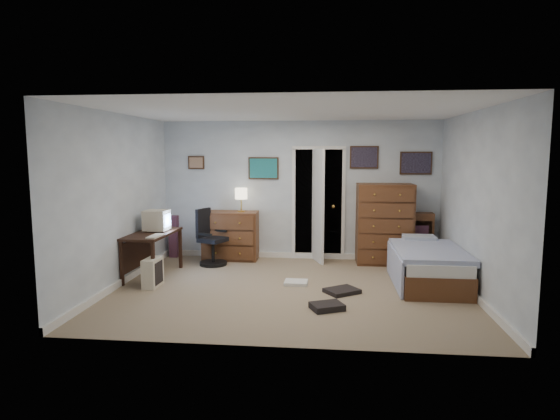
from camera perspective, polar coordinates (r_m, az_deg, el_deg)
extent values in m
cube|color=gray|center=(6.77, 1.24, -9.71)|extent=(5.00, 4.00, 0.02)
cube|color=black|center=(7.56, -15.30, -2.81)|extent=(0.60, 1.22, 0.04)
cube|color=black|center=(7.23, -18.75, -6.20)|extent=(0.05, 0.05, 0.66)
cube|color=black|center=(7.03, -15.21, -6.45)|extent=(0.05, 0.05, 0.66)
cube|color=black|center=(8.23, -15.23, -4.48)|extent=(0.05, 0.05, 0.66)
cube|color=black|center=(8.06, -12.06, -4.63)|extent=(0.05, 0.05, 0.66)
cube|color=black|center=(7.73, -17.01, -4.98)|extent=(0.07, 1.11, 0.46)
cube|color=beige|center=(7.66, -14.81, -1.19)|extent=(0.36, 0.35, 0.32)
cube|color=#8CB2F2|center=(7.60, -13.55, -1.23)|extent=(0.02, 0.26, 0.20)
cube|color=beige|center=(7.69, -14.77, -2.42)|extent=(0.24, 0.24, 0.02)
cube|color=beige|center=(7.17, -14.98, -3.09)|extent=(0.15, 0.38, 0.02)
cube|color=beige|center=(7.09, -15.27, -7.34)|extent=(0.20, 0.40, 0.42)
cube|color=black|center=(7.05, -14.54, -7.40)|extent=(0.02, 0.28, 0.32)
cylinder|color=black|center=(8.23, -8.14, -6.45)|extent=(0.62, 0.62, 0.05)
cylinder|color=black|center=(8.19, -8.16, -5.10)|extent=(0.07, 0.07, 0.36)
cube|color=black|center=(8.14, -8.19, -3.60)|extent=(0.52, 0.52, 0.07)
cube|color=black|center=(8.22, -9.33, -1.54)|extent=(0.19, 0.35, 0.50)
cube|color=black|center=(7.95, -9.15, -2.95)|extent=(0.27, 0.15, 0.04)
cube|color=black|center=(8.29, -7.29, -2.51)|extent=(0.27, 0.15, 0.04)
cube|color=maroon|center=(8.92, -12.81, -3.15)|extent=(0.16, 0.16, 0.77)
cube|color=brown|center=(8.55, -6.03, -3.10)|extent=(1.00, 0.51, 0.88)
cylinder|color=gold|center=(8.44, -4.74, -0.13)|extent=(0.13, 0.13, 0.02)
cylinder|color=gold|center=(8.43, -4.75, 0.76)|extent=(0.03, 0.03, 0.26)
cylinder|color=beige|center=(8.41, -4.76, 2.02)|extent=(0.22, 0.22, 0.20)
cube|color=black|center=(8.81, 4.74, 0.91)|extent=(0.90, 0.60, 2.00)
cube|color=white|center=(8.50, 1.66, 0.71)|extent=(0.06, 0.05, 2.00)
cube|color=white|center=(8.48, 7.74, 0.64)|extent=(0.06, 0.05, 2.00)
cube|color=white|center=(8.43, 4.77, 7.58)|extent=(0.96, 0.05, 0.06)
cube|color=white|center=(8.38, 4.38, 0.60)|extent=(0.31, 0.77, 2.00)
sphere|color=gold|center=(8.22, 6.51, 0.45)|extent=(0.06, 0.06, 0.06)
cube|color=brown|center=(8.36, 12.59, -1.64)|extent=(0.97, 0.58, 1.40)
cube|color=brown|center=(8.57, 14.88, -3.24)|extent=(0.99, 0.26, 0.89)
cube|color=black|center=(8.47, 14.99, -2.21)|extent=(0.91, 0.11, 0.30)
cube|color=maroon|center=(8.48, 14.98, -2.48)|extent=(0.79, 0.13, 0.22)
cube|color=brown|center=(7.34, 17.47, -7.31)|extent=(0.92, 1.83, 0.32)
cube|color=white|center=(7.29, 17.54, -5.46)|extent=(0.89, 1.80, 0.16)
cube|color=#5A69A7|center=(7.18, 17.71, -4.84)|extent=(0.98, 1.56, 0.09)
cube|color=#5A69A7|center=(7.15, 13.81, -6.77)|extent=(0.04, 1.55, 0.49)
cube|color=slate|center=(7.92, 16.61, -3.43)|extent=(0.50, 0.35, 0.12)
cube|color=#331E11|center=(8.78, -10.17, 5.71)|extent=(0.30, 0.03, 0.24)
cube|color=#8F784E|center=(8.76, -10.21, 5.71)|extent=(0.25, 0.01, 0.19)
cube|color=#331E11|center=(8.52, -2.02, 5.11)|extent=(0.55, 0.03, 0.40)
cube|color=#0E5566|center=(8.50, -2.04, 5.10)|extent=(0.50, 0.01, 0.35)
cube|color=#331E11|center=(8.46, 10.22, 6.34)|extent=(0.50, 0.03, 0.40)
cube|color=black|center=(8.44, 10.23, 6.34)|extent=(0.45, 0.01, 0.35)
cube|color=#331E11|center=(8.58, 16.23, 5.51)|extent=(0.55, 0.03, 0.40)
cube|color=black|center=(8.56, 16.26, 5.51)|extent=(0.50, 0.01, 0.35)
cube|color=black|center=(6.64, 7.56, -9.75)|extent=(0.55, 0.53, 0.06)
cube|color=black|center=(5.96, 5.75, -11.62)|extent=(0.47, 0.42, 0.08)
cube|color=silver|center=(7.01, 1.97, -8.83)|extent=(0.35, 0.30, 0.05)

